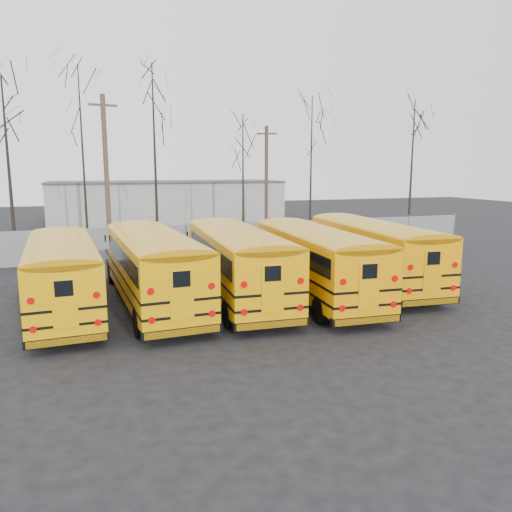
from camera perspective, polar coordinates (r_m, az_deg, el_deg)
name	(u,v)px	position (r m, az deg, el deg)	size (l,w,h in m)	color
ground	(246,308)	(19.53, -1.10, -6.02)	(120.00, 120.00, 0.00)	black
fence	(186,241)	(30.73, -7.99, 1.71)	(40.00, 0.04, 2.00)	gray
distant_building	(167,203)	(50.58, -10.16, 6.03)	(22.00, 8.00, 4.00)	#B0B0AB
bus_a	(62,269)	(19.87, -21.29, -1.43)	(2.88, 10.40, 2.88)	black
bus_b	(152,262)	(19.85, -11.76, -0.68)	(3.06, 10.99, 3.04)	black
bus_c	(236,257)	(20.37, -2.28, -0.17)	(3.08, 11.07, 3.07)	black
bus_d	(314,256)	(20.90, 6.61, -0.02)	(3.15, 10.96, 3.03)	black
bus_e	(371,247)	(23.68, 13.02, 1.00)	(3.32, 11.06, 3.05)	black
utility_pole_left	(106,173)	(33.48, -16.73, 9.09)	(1.76, 0.46, 9.91)	brown
utility_pole_right	(266,182)	(37.95, 1.19, 8.44)	(1.45, 0.64, 8.46)	#4A352A
tree_1	(9,170)	(32.76, -26.40, 8.76)	(0.26, 0.26, 10.52)	black
tree_2	(83,159)	(35.35, -19.15, 10.43)	(0.26, 0.26, 11.95)	black
tree_3	(155,158)	(34.68, -11.47, 10.94)	(0.26, 0.26, 12.13)	black
tree_4	(243,179)	(36.71, -1.49, 8.80)	(0.26, 0.26, 9.21)	black
tree_5	(311,169)	(38.35, 6.30, 9.87)	(0.26, 0.26, 10.66)	black
tree_6	(411,172)	(38.95, 17.33, 9.19)	(0.26, 0.26, 10.25)	black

